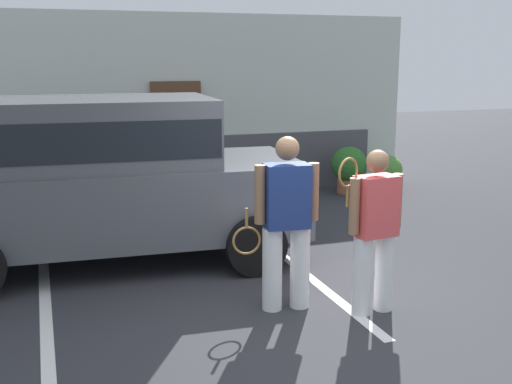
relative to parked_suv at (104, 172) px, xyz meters
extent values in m
plane|color=#2D2D33|center=(1.81, -2.46, -1.15)|extent=(40.00, 40.00, 0.00)
cube|color=silver|center=(-0.78, -0.96, -1.14)|extent=(0.12, 4.40, 0.01)
cube|color=silver|center=(2.16, -0.96, -1.14)|extent=(0.12, 4.40, 0.01)
cube|color=silver|center=(1.81, 3.59, 0.50)|extent=(8.73, 0.30, 3.29)
cube|color=#4C4C51|center=(1.81, 3.39, -0.60)|extent=(7.33, 0.10, 1.10)
cube|color=brown|center=(1.62, 3.37, -0.10)|extent=(0.90, 0.06, 2.10)
cube|color=#4C4F54|center=(0.11, -0.01, -0.35)|extent=(4.71, 2.18, 0.90)
cube|color=#4C4F54|center=(-0.14, 0.01, 0.50)|extent=(3.00, 1.93, 0.80)
cube|color=black|center=(-0.14, 0.01, 0.48)|extent=(2.94, 1.95, 0.44)
cylinder|color=black|center=(1.71, 0.85, -0.79)|extent=(0.73, 0.30, 0.72)
cylinder|color=black|center=(1.60, -1.05, -0.79)|extent=(0.73, 0.30, 0.72)
cylinder|color=white|center=(1.71, -2.12, -0.71)|extent=(0.20, 0.20, 0.86)
cylinder|color=white|center=(1.42, -2.09, -0.71)|extent=(0.20, 0.20, 0.86)
cube|color=navy|center=(1.56, -2.11, 0.04)|extent=(0.47, 0.32, 0.64)
sphere|color=#8C6647|center=(1.56, -2.11, 0.51)|extent=(0.24, 0.24, 0.24)
cylinder|color=#8C6647|center=(1.83, -2.13, 0.06)|extent=(0.11, 0.11, 0.59)
cylinder|color=#8C6647|center=(1.29, -2.08, 0.06)|extent=(0.11, 0.11, 0.59)
torus|color=olive|center=(1.17, -2.02, -0.41)|extent=(0.37, 0.06, 0.37)
cylinder|color=olive|center=(1.17, -2.02, -0.18)|extent=(0.03, 0.03, 0.20)
cylinder|color=white|center=(2.48, -2.47, -0.74)|extent=(0.19, 0.19, 0.80)
cylinder|color=white|center=(2.21, -2.51, -0.74)|extent=(0.19, 0.19, 0.80)
cube|color=#E04C4C|center=(2.35, -2.49, -0.04)|extent=(0.44, 0.31, 0.60)
sphere|color=#8C6647|center=(2.35, -2.49, 0.40)|extent=(0.22, 0.22, 0.22)
cylinder|color=#8C6647|center=(2.60, -2.45, -0.02)|extent=(0.10, 0.10, 0.55)
cylinder|color=#8C6647|center=(2.09, -2.52, -0.02)|extent=(0.10, 0.10, 0.55)
torus|color=olive|center=(2.04, -2.48, 0.31)|extent=(0.28, 0.15, 0.29)
cylinder|color=olive|center=(2.04, -2.48, 0.07)|extent=(0.03, 0.03, 0.20)
cylinder|color=#9E5638|center=(4.74, 2.69, -1.01)|extent=(0.43, 0.43, 0.26)
sphere|color=#2D6B28|center=(4.74, 2.69, -0.60)|extent=(0.67, 0.67, 0.67)
cylinder|color=#9E5638|center=(5.47, 2.50, -1.04)|extent=(0.34, 0.34, 0.21)
sphere|color=#4C8C38|center=(5.47, 2.50, -0.71)|extent=(0.54, 0.54, 0.54)
camera|label=1|loc=(-0.72, -7.78, 1.40)|focal=44.27mm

